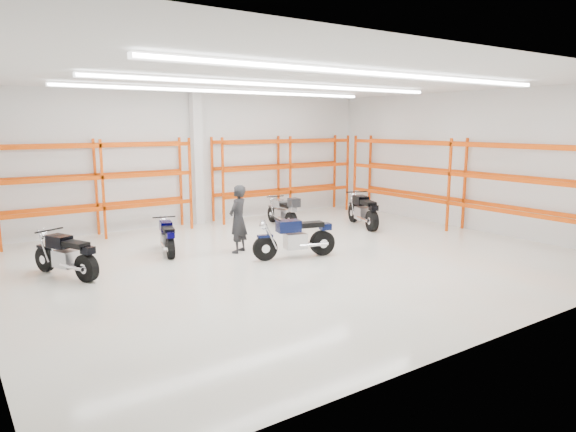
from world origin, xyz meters
TOP-DOWN VIEW (x-y plane):
  - ground at (0.00, 0.00)m, footprint 14.00×14.00m
  - room_shell at (0.00, 0.03)m, footprint 14.02×12.02m
  - motorcycle_main at (0.13, 0.01)m, footprint 2.22×0.91m
  - motorcycle_back_a at (-5.20, 1.52)m, footprint 1.05×2.00m
  - motorcycle_back_b at (-2.52, 2.34)m, footprint 0.76×1.85m
  - motorcycle_back_c at (2.14, 3.64)m, footprint 0.66×2.06m
  - motorcycle_back_d at (4.30, 2.04)m, footprint 1.07×2.23m
  - standing_man at (-0.88, 1.37)m, footprint 0.80×0.73m
  - structural_column at (0.00, 5.82)m, footprint 0.32×0.32m
  - pallet_racking_back_left at (-3.40, 5.48)m, footprint 5.67×0.87m
  - pallet_racking_back_right at (3.40, 5.48)m, footprint 5.67×0.87m
  - pallet_racking_side at (6.48, 0.00)m, footprint 0.87×9.07m

SIDE VIEW (x-z plane):
  - ground at x=0.00m, z-range 0.00..0.00m
  - motorcycle_back_b at x=-2.52m, z-range -0.03..0.89m
  - motorcycle_back_a at x=-5.20m, z-range -0.03..1.01m
  - motorcycle_back_c at x=2.14m, z-range -0.02..1.04m
  - motorcycle_main at x=0.13m, z-range -0.04..1.07m
  - motorcycle_back_d at x=4.30m, z-range -0.04..1.10m
  - standing_man at x=-0.88m, z-range 0.00..1.83m
  - pallet_racking_back_left at x=-3.40m, z-range 0.29..3.29m
  - pallet_racking_back_right at x=3.40m, z-range 0.29..3.29m
  - pallet_racking_side at x=6.48m, z-range 0.31..3.31m
  - structural_column at x=0.00m, z-range 0.00..4.50m
  - room_shell at x=0.00m, z-range 1.03..5.54m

